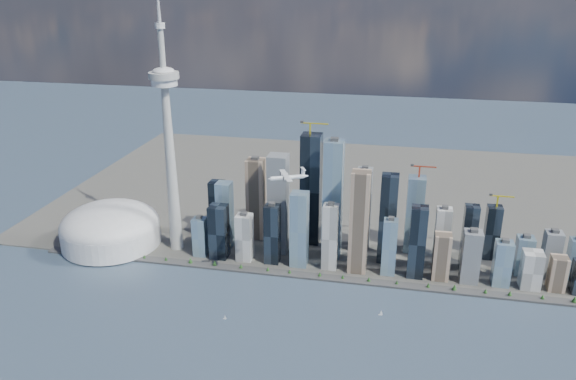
% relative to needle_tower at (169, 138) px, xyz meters
% --- Properties ---
extents(ground, '(4000.00, 4000.00, 0.00)m').
position_rel_needle_tower_xyz_m(ground, '(300.00, -310.00, -235.84)').
color(ground, '#2F3D53').
rests_on(ground, ground).
extents(seawall, '(1100.00, 22.00, 4.00)m').
position_rel_needle_tower_xyz_m(seawall, '(300.00, -60.00, -233.84)').
color(seawall, '#383838').
rests_on(seawall, ground).
extents(land, '(1400.00, 900.00, 3.00)m').
position_rel_needle_tower_xyz_m(land, '(300.00, 390.00, -234.34)').
color(land, '#4C4C47').
rests_on(land, ground).
extents(shoreline_trees, '(960.53, 7.20, 8.80)m').
position_rel_needle_tower_xyz_m(shoreline_trees, '(300.00, -60.00, -227.06)').
color(shoreline_trees, '#3F2D1E').
rests_on(shoreline_trees, seawall).
extents(skyscraper_cluster, '(736.00, 142.00, 258.36)m').
position_rel_needle_tower_xyz_m(skyscraper_cluster, '(359.62, 26.82, -155.66)').
color(skyscraper_cluster, black).
rests_on(skyscraper_cluster, land).
extents(needle_tower, '(56.00, 56.00, 550.50)m').
position_rel_needle_tower_xyz_m(needle_tower, '(0.00, 0.00, 0.00)').
color(needle_tower, '#A7A6A1').
rests_on(needle_tower, land).
extents(dome_stadium, '(200.00, 200.00, 86.00)m').
position_rel_needle_tower_xyz_m(dome_stadium, '(-140.00, -10.00, -196.40)').
color(dome_stadium, silver).
rests_on(dome_stadium, land).
extents(airplane, '(62.73, 56.35, 16.18)m').
position_rel_needle_tower_xyz_m(airplane, '(264.11, -149.24, -8.09)').
color(airplane, white).
rests_on(airplane, ground).
extents(sailboat_west, '(5.94, 1.59, 8.29)m').
position_rel_needle_tower_xyz_m(sailboat_west, '(174.01, -223.56, -233.18)').
color(sailboat_west, silver).
rests_on(sailboat_west, ground).
extents(sailboat_east, '(7.40, 2.16, 10.29)m').
position_rel_needle_tower_xyz_m(sailboat_east, '(423.60, -160.60, -232.54)').
color(sailboat_east, silver).
rests_on(sailboat_east, ground).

